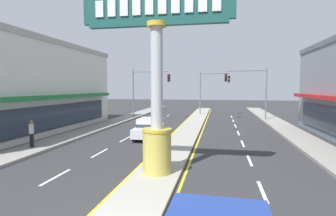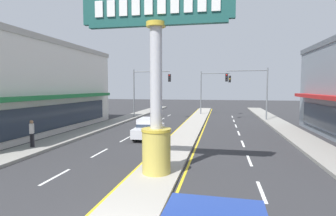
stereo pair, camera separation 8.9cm
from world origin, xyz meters
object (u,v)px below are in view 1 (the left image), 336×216
(district_sign, at_px, (157,83))
(storefront_left, at_px, (15,87))
(traffic_light_right_side, at_px, (251,85))
(pedestrian_near_kerb, at_px, (32,132))
(traffic_light_left_side, at_px, (147,85))
(traffic_light_median_far, at_px, (211,86))
(sedan_far_right_lane, at_px, (149,128))

(district_sign, distance_m, storefront_left, 17.21)
(traffic_light_right_side, relative_size, pedestrian_near_kerb, 3.64)
(storefront_left, height_order, traffic_light_left_side, storefront_left)
(traffic_light_right_side, height_order, traffic_light_median_far, same)
(district_sign, bearing_deg, sedan_far_right_lane, 107.26)
(traffic_light_left_side, distance_m, pedestrian_near_kerb, 18.13)
(traffic_light_median_far, xyz_separation_m, pedestrian_near_kerb, (-10.36, -23.55, -3.05))
(storefront_left, relative_size, traffic_light_median_far, 3.40)
(traffic_light_median_far, bearing_deg, storefront_left, -132.06)
(pedestrian_near_kerb, bearing_deg, storefront_left, 136.10)
(storefront_left, relative_size, pedestrian_near_kerb, 12.35)
(storefront_left, relative_size, traffic_light_right_side, 3.40)
(traffic_light_median_far, relative_size, sedan_far_right_lane, 1.41)
(traffic_light_left_side, distance_m, traffic_light_right_side, 12.54)
(traffic_light_left_side, height_order, traffic_light_right_side, same)
(pedestrian_near_kerb, bearing_deg, traffic_light_right_side, 49.92)
(district_sign, bearing_deg, traffic_light_median_far, 86.84)
(storefront_left, xyz_separation_m, traffic_light_median_far, (16.19, 17.94, 0.21))
(traffic_light_median_far, bearing_deg, district_sign, -93.16)
(traffic_light_right_side, bearing_deg, traffic_light_median_far, 130.75)
(district_sign, height_order, sedan_far_right_lane, district_sign)
(pedestrian_near_kerb, bearing_deg, sedan_far_right_lane, 40.48)
(pedestrian_near_kerb, bearing_deg, traffic_light_median_far, 66.25)
(district_sign, distance_m, sedan_far_right_lane, 9.64)
(district_sign, relative_size, pedestrian_near_kerb, 4.69)
(storefront_left, height_order, sedan_far_right_lane, storefront_left)
(traffic_light_right_side, distance_m, sedan_far_right_lane, 15.93)
(sedan_far_right_lane, xyz_separation_m, pedestrian_near_kerb, (-6.19, -5.29, 0.36))
(sedan_far_right_lane, height_order, pedestrian_near_kerb, pedestrian_near_kerb)
(traffic_light_right_side, height_order, sedan_far_right_lane, traffic_light_right_side)
(traffic_light_median_far, height_order, pedestrian_near_kerb, traffic_light_median_far)
(sedan_far_right_lane, relative_size, pedestrian_near_kerb, 2.57)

